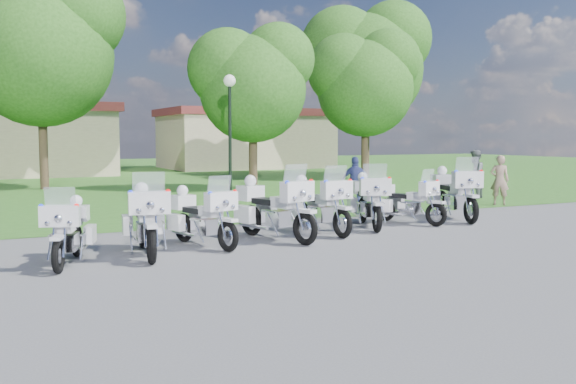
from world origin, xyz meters
name	(u,v)px	position (x,y,z in m)	size (l,w,h in m)	color
ground	(307,241)	(0.00, 0.00, 0.00)	(100.00, 100.00, 0.00)	#5A5A5F
grass_lawn	(93,174)	(0.00, 27.00, 0.00)	(100.00, 48.00, 0.01)	#2D6520
motorcycle_0	(69,230)	(-4.90, -0.29, 0.59)	(1.12, 2.01, 1.40)	black
motorcycle_1	(146,219)	(-3.48, -0.04, 0.67)	(1.00, 2.39, 1.61)	black
motorcycle_2	(201,216)	(-2.24, 0.39, 0.62)	(1.09, 2.14, 1.47)	black
motorcycle_3	(273,207)	(-0.58, 0.52, 0.70)	(1.22, 2.42, 1.66)	black
motorcycle_4	(318,204)	(0.79, 0.94, 0.67)	(0.86, 2.38, 1.60)	black
motorcycle_5	(368,200)	(2.37, 1.23, 0.67)	(1.33, 2.26, 1.60)	black
motorcycle_6	(406,200)	(3.59, 1.34, 0.60)	(1.15, 2.03, 1.42)	black
motorcycle_7	(454,193)	(5.25, 1.45, 0.71)	(1.28, 2.48, 1.71)	black
lamp_post	(230,106)	(2.09, 9.92, 3.34)	(0.44, 0.44, 4.45)	black
tree_1	(38,41)	(-3.72, 16.73, 6.16)	(6.98, 5.96, 9.31)	#38281C
tree_2	(252,79)	(4.26, 12.98, 4.62)	(5.24, 4.47, 6.99)	#38281C
tree_3	(364,79)	(12.11, 16.46, 5.18)	(5.88, 5.01, 7.83)	#38281C
tree_4	(366,59)	(13.97, 19.18, 6.59)	(7.46, 6.37, 9.95)	#38281C
building_east	(245,138)	(11.00, 30.00, 2.07)	(11.44, 7.28, 4.10)	tan
bystander_a	(500,180)	(8.92, 3.50, 0.81)	(0.59, 0.39, 1.61)	gray
bystander_b	(475,174)	(9.70, 5.50, 0.87)	(0.85, 0.66, 1.74)	slate
bystander_c	(355,183)	(4.26, 4.82, 0.80)	(0.94, 0.39, 1.60)	#363F83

